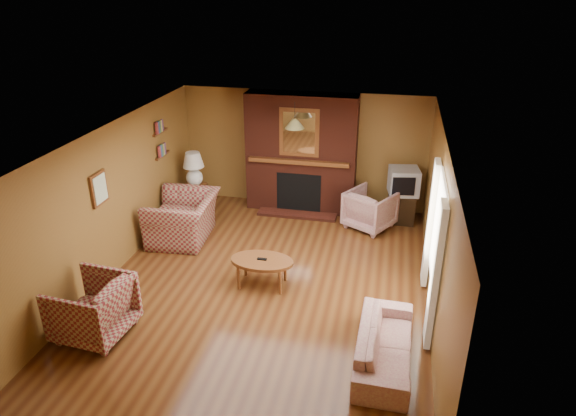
% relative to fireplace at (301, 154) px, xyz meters
% --- Properties ---
extents(floor, '(6.50, 6.50, 0.00)m').
position_rel_fireplace_xyz_m(floor, '(0.00, -2.98, -1.18)').
color(floor, '#49240F').
rests_on(floor, ground).
extents(ceiling, '(6.50, 6.50, 0.00)m').
position_rel_fireplace_xyz_m(ceiling, '(0.00, -2.98, 1.22)').
color(ceiling, white).
rests_on(ceiling, wall_back).
extents(wall_back, '(6.50, 0.00, 6.50)m').
position_rel_fireplace_xyz_m(wall_back, '(0.00, 0.27, 0.02)').
color(wall_back, brown).
rests_on(wall_back, floor).
extents(wall_front, '(6.50, 0.00, 6.50)m').
position_rel_fireplace_xyz_m(wall_front, '(0.00, -6.23, 0.02)').
color(wall_front, brown).
rests_on(wall_front, floor).
extents(wall_left, '(0.00, 6.50, 6.50)m').
position_rel_fireplace_xyz_m(wall_left, '(-2.50, -2.98, 0.02)').
color(wall_left, brown).
rests_on(wall_left, floor).
extents(wall_right, '(0.00, 6.50, 6.50)m').
position_rel_fireplace_xyz_m(wall_right, '(2.50, -2.98, 0.02)').
color(wall_right, brown).
rests_on(wall_right, floor).
extents(fireplace, '(2.20, 0.82, 2.40)m').
position_rel_fireplace_xyz_m(fireplace, '(0.00, 0.00, 0.00)').
color(fireplace, '#4D1B11').
rests_on(fireplace, floor).
extents(window_right, '(0.10, 1.85, 2.00)m').
position_rel_fireplace_xyz_m(window_right, '(2.45, -3.18, -0.06)').
color(window_right, beige).
rests_on(window_right, wall_right).
extents(bookshelf, '(0.09, 0.55, 0.71)m').
position_rel_fireplace_xyz_m(bookshelf, '(-2.44, -1.08, 0.48)').
color(bookshelf, brown).
rests_on(bookshelf, wall_left).
extents(botanical_print, '(0.05, 0.40, 0.50)m').
position_rel_fireplace_xyz_m(botanical_print, '(-2.47, -3.28, 0.37)').
color(botanical_print, brown).
rests_on(botanical_print, wall_left).
extents(pendant_light, '(0.36, 0.36, 0.48)m').
position_rel_fireplace_xyz_m(pendant_light, '(0.00, -0.68, 0.82)').
color(pendant_light, black).
rests_on(pendant_light, ceiling).
extents(plaid_loveseat, '(1.21, 1.36, 0.84)m').
position_rel_fireplace_xyz_m(plaid_loveseat, '(-1.85, -1.79, -0.76)').
color(plaid_loveseat, maroon).
rests_on(plaid_loveseat, floor).
extents(plaid_armchair, '(1.00, 0.98, 0.84)m').
position_rel_fireplace_xyz_m(plaid_armchair, '(-1.95, -4.65, -0.76)').
color(plaid_armchair, maroon).
rests_on(plaid_armchair, floor).
extents(floral_sofa, '(0.70, 1.70, 0.49)m').
position_rel_fireplace_xyz_m(floral_sofa, '(1.90, -4.37, -0.94)').
color(floral_sofa, '#BFB494').
rests_on(floral_sofa, floor).
extents(floral_armchair, '(1.11, 1.11, 0.75)m').
position_rel_fireplace_xyz_m(floral_armchair, '(1.47, -0.59, -0.81)').
color(floral_armchair, '#BFB494').
rests_on(floral_armchair, floor).
extents(coffee_table, '(0.98, 0.61, 0.47)m').
position_rel_fireplace_xyz_m(coffee_table, '(-0.05, -3.00, -0.78)').
color(coffee_table, brown).
rests_on(coffee_table, floor).
extents(side_table, '(0.44, 0.44, 0.55)m').
position_rel_fireplace_xyz_m(side_table, '(-2.10, -0.53, -0.91)').
color(side_table, brown).
rests_on(side_table, floor).
extents(table_lamp, '(0.43, 0.43, 0.71)m').
position_rel_fireplace_xyz_m(table_lamp, '(-2.10, -0.53, -0.24)').
color(table_lamp, white).
rests_on(table_lamp, side_table).
extents(tv_stand, '(0.55, 0.50, 0.59)m').
position_rel_fireplace_xyz_m(tv_stand, '(2.05, -0.18, -0.89)').
color(tv_stand, black).
rests_on(tv_stand, floor).
extents(crt_tv, '(0.63, 0.62, 0.51)m').
position_rel_fireplace_xyz_m(crt_tv, '(2.05, -0.19, -0.34)').
color(crt_tv, '#A5A7AC').
rests_on(crt_tv, tv_stand).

